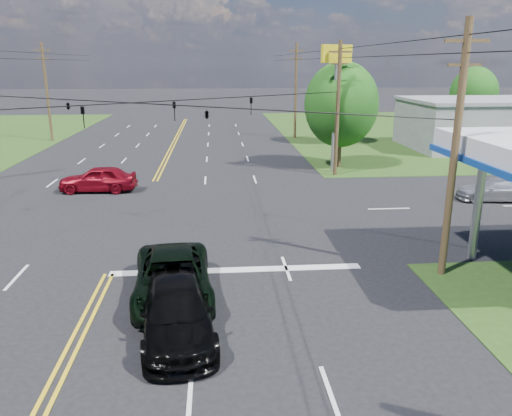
{
  "coord_description": "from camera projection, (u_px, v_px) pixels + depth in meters",
  "views": [
    {
      "loc": [
        4.28,
        -14.42,
        7.97
      ],
      "look_at": [
        5.94,
        6.0,
        1.99
      ],
      "focal_mm": 35.0,
      "sensor_mm": 36.0,
      "label": 1
    }
  ],
  "objects": [
    {
      "name": "ground",
      "position": [
        139.0,
        215.0,
        27.18
      ],
      "size": [
        280.0,
        280.0,
        0.0
      ],
      "primitive_type": "plane",
      "color": "black",
      "rests_on": "ground"
    },
    {
      "name": "grass_ne",
      "position": [
        469.0,
        131.0,
        60.53
      ],
      "size": [
        46.0,
        48.0,
        0.03
      ],
      "primitive_type": "cube",
      "color": "#263F14",
      "rests_on": "ground"
    },
    {
      "name": "stop_bar",
      "position": [
        237.0,
        270.0,
        19.91
      ],
      "size": [
        10.0,
        0.5,
        0.02
      ],
      "primitive_type": "cube",
      "color": "silver",
      "rests_on": "ground"
    },
    {
      "name": "retail_ne",
      "position": [
        483.0,
        125.0,
        48.04
      ],
      "size": [
        14.0,
        10.0,
        4.4
      ],
      "primitive_type": "cube",
      "color": "slate",
      "rests_on": "ground"
    },
    {
      "name": "pole_se",
      "position": [
        455.0,
        150.0,
        18.2
      ],
      "size": [
        1.6,
        0.28,
        9.5
      ],
      "color": "#44321C",
      "rests_on": "ground"
    },
    {
      "name": "pole_ne",
      "position": [
        338.0,
        107.0,
        35.43
      ],
      "size": [
        1.6,
        0.28,
        9.5
      ],
      "color": "#44321C",
      "rests_on": "ground"
    },
    {
      "name": "pole_left_far",
      "position": [
        47.0,
        91.0,
        51.51
      ],
      "size": [
        1.6,
        0.28,
        10.0
      ],
      "color": "#44321C",
      "rests_on": "ground"
    },
    {
      "name": "pole_right_far",
      "position": [
        296.0,
        90.0,
        53.54
      ],
      "size": [
        1.6,
        0.28,
        10.0
      ],
      "color": "#44321C",
      "rests_on": "ground"
    },
    {
      "name": "span_wire_signals",
      "position": [
        131.0,
        103.0,
        25.5
      ],
      "size": [
        26.0,
        18.0,
        1.13
      ],
      "color": "black",
      "rests_on": "ground"
    },
    {
      "name": "power_lines",
      "position": [
        120.0,
        48.0,
        22.86
      ],
      "size": [
        26.04,
        100.0,
        0.64
      ],
      "color": "black",
      "rests_on": "ground"
    },
    {
      "name": "tree_right_a",
      "position": [
        341.0,
        105.0,
        38.39
      ],
      "size": [
        5.7,
        5.7,
        8.18
      ],
      "color": "#44321C",
      "rests_on": "ground"
    },
    {
      "name": "tree_right_b",
      "position": [
        336.0,
        102.0,
        50.25
      ],
      "size": [
        4.94,
        4.94,
        7.09
      ],
      "color": "#44321C",
      "rests_on": "ground"
    },
    {
      "name": "tree_far_r",
      "position": [
        474.0,
        94.0,
        57.26
      ],
      "size": [
        5.32,
        5.32,
        7.63
      ],
      "color": "#44321C",
      "rests_on": "ground"
    },
    {
      "name": "pickup_dkgreen",
      "position": [
        173.0,
        278.0,
        17.31
      ],
      "size": [
        3.09,
        5.91,
        1.59
      ],
      "primitive_type": "imported",
      "rotation": [
        0.0,
        0.0,
        0.08
      ],
      "color": "black",
      "rests_on": "ground"
    },
    {
      "name": "suv_black",
      "position": [
        177.0,
        312.0,
        15.01
      ],
      "size": [
        2.73,
        5.44,
        1.52
      ],
      "primitive_type": "imported",
      "rotation": [
        0.0,
        0.0,
        0.12
      ],
      "color": "black",
      "rests_on": "ground"
    },
    {
      "name": "sedan_red",
      "position": [
        98.0,
        179.0,
        31.95
      ],
      "size": [
        4.9,
        2.13,
        1.64
      ],
      "primitive_type": "imported",
      "rotation": [
        0.0,
        0.0,
        -1.61
      ],
      "color": "maroon",
      "rests_on": "ground"
    },
    {
      "name": "sedan_far",
      "position": [
        495.0,
        190.0,
        29.89
      ],
      "size": [
        4.65,
        2.3,
        1.3
      ],
      "primitive_type": "imported",
      "rotation": [
        0.0,
        0.0,
        -1.68
      ],
      "color": "#B5B5BA",
      "rests_on": "ground"
    },
    {
      "name": "polesign_ne",
      "position": [
        336.0,
        72.0,
        35.71
      ],
      "size": [
        2.43,
        1.2,
        9.22
      ],
      "color": "#A5A5AA",
      "rests_on": "ground"
    }
  ]
}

